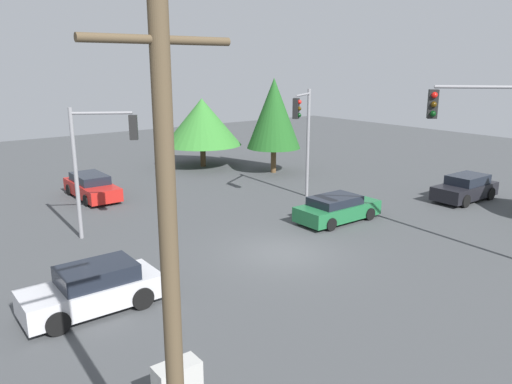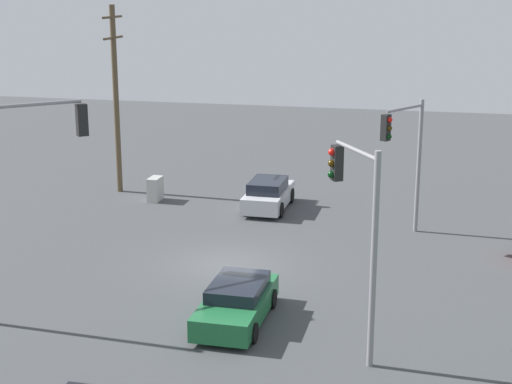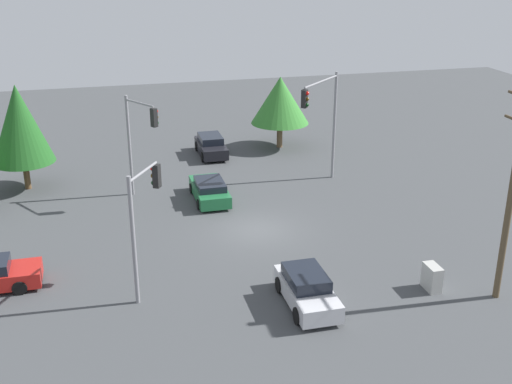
% 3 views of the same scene
% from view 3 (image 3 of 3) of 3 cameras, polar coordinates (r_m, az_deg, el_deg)
% --- Properties ---
extents(ground_plane, '(80.00, 80.00, 0.00)m').
position_cam_3_polar(ground_plane, '(34.49, 0.12, -3.39)').
color(ground_plane, '#424447').
extents(sedan_silver, '(4.19, 1.89, 1.46)m').
position_cam_3_polar(sedan_silver, '(27.51, 4.54, -8.63)').
color(sedan_silver, silver).
rests_on(sedan_silver, ground_plane).
extents(sedan_green, '(4.38, 1.95, 1.28)m').
position_cam_3_polar(sedan_green, '(38.35, -4.14, 0.17)').
color(sedan_green, '#1E6638').
rests_on(sedan_green, ground_plane).
extents(sedan_dark, '(4.17, 1.89, 1.45)m').
position_cam_3_polar(sedan_dark, '(46.60, -4.02, 4.12)').
color(sedan_dark, black).
rests_on(sedan_dark, ground_plane).
extents(traffic_signal_main, '(3.29, 3.37, 6.96)m').
position_cam_3_polar(traffic_signal_main, '(39.69, 6.05, 7.11)').
color(traffic_signal_main, gray).
rests_on(traffic_signal_main, ground_plane).
extents(traffic_signal_cross, '(2.48, 1.70, 6.16)m').
position_cam_3_polar(traffic_signal_cross, '(37.94, -10.35, 5.26)').
color(traffic_signal_cross, gray).
rests_on(traffic_signal_cross, ground_plane).
extents(traffic_signal_aux, '(2.50, 1.60, 5.76)m').
position_cam_3_polar(traffic_signal_aux, '(27.48, -10.01, -1.52)').
color(traffic_signal_aux, gray).
rests_on(traffic_signal_aux, ground_plane).
extents(utility_pole_tall, '(2.20, 0.28, 9.42)m').
position_cam_3_polar(utility_pole_tall, '(28.15, 21.80, 0.19)').
color(utility_pole_tall, brown).
rests_on(utility_pole_tall, ground_plane).
extents(electrical_cabinet, '(1.01, 0.54, 1.17)m').
position_cam_3_polar(electrical_cabinet, '(29.62, 15.37, -7.34)').
color(electrical_cabinet, '#B2B2AD').
rests_on(electrical_cabinet, ground_plane).
extents(tree_far, '(4.28, 4.28, 5.34)m').
position_cam_3_polar(tree_far, '(47.69, 2.16, 8.15)').
color(tree_far, brown).
rests_on(tree_far, ground_plane).
extents(tree_left, '(3.76, 3.76, 6.60)m').
position_cam_3_polar(tree_left, '(41.51, -20.27, 5.68)').
color(tree_left, brown).
rests_on(tree_left, ground_plane).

